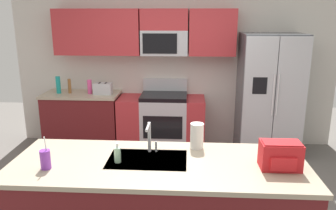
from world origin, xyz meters
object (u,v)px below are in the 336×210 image
Objects in this scene: range_oven at (162,122)px; drink_cup_purple at (45,159)px; paper_towel_roll at (197,136)px; refrigerator at (269,95)px; toaster at (103,89)px; pepper_mill at (70,86)px; soap_dispenser at (117,155)px; backpack at (280,155)px; bottle_pink at (90,87)px; bottle_teal at (58,85)px; sink_faucet at (150,135)px.

drink_cup_purple is at bearing -105.10° from range_oven.
range_oven is at bearing 103.05° from paper_towel_roll.
refrigerator reaches higher than toaster.
pepper_mill is 2.85m from soap_dispenser.
range_oven is at bearing 0.10° from pepper_mill.
bottle_pink is at bearing 132.20° from backpack.
refrigerator reaches higher than bottle_teal.
pepper_mill is at bearing 176.56° from bottle_pink.
bottle_teal is at bearing 179.24° from refrigerator.
pepper_mill reaches higher than toaster.
bottle_teal reaches higher than soap_dispenser.
sink_faucet reaches higher than range_oven.
pepper_mill is 0.33m from bottle_pink.
bottle_teal reaches higher than range_oven.
toaster is 1.24× the size of pepper_mill.
paper_towel_roll is (1.23, 0.51, 0.04)m from drink_cup_purple.
refrigerator is at bearing 79.23° from backpack.
pepper_mill is at bearing 117.15° from soap_dispenser.
toaster is (-2.57, 0.02, 0.07)m from refrigerator.
toaster is at bearing 123.81° from paper_towel_roll.
sink_faucet is 0.35m from soap_dispenser.
bottle_pink is at bearing -178.87° from range_oven.
bottle_teal is 2.91m from soap_dispenser.
refrigerator is 3.54m from drink_cup_purple.
refrigerator is at bearing 61.57° from paper_towel_roll.
bottle_teal reaches higher than paper_towel_roll.
paper_towel_roll is (-1.14, -2.11, 0.09)m from refrigerator.
refrigerator is 2.57m from toaster.
toaster is at bearing 94.17° from drink_cup_purple.
paper_towel_roll reaches higher than backpack.
paper_towel_roll is (0.51, -2.18, 0.58)m from range_oven.
bottle_teal is at bearing -179.32° from bottle_pink.
soap_dispenser is at bearing -73.23° from toaster.
refrigerator is 2.40m from paper_towel_roll.
sink_faucet is (1.22, -2.30, 0.06)m from bottle_pink.
bottle_pink is at bearing 178.98° from refrigerator.
refrigerator is 8.36× the size of bottle_pink.
toaster is 1.65× the size of soap_dispenser.
pepper_mill is 0.82× the size of drink_cup_purple.
bottle_pink is 0.78× the size of sink_faucet.
range_oven is 4.25× the size of backpack.
backpack is at bearing -50.30° from toaster.
backpack is at bearing -12.89° from sink_faucet.
pepper_mill is 0.17m from bottle_teal.
soap_dispenser is (-0.17, -2.54, 0.53)m from range_oven.
pepper_mill is at bearing 174.82° from toaster.
bottle_pink is at bearing 172.23° from toaster.
backpack is (1.09, -0.25, -0.05)m from sink_faucet.
soap_dispenser is (-1.82, -2.47, 0.04)m from refrigerator.
toaster is 0.99× the size of sink_faucet.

